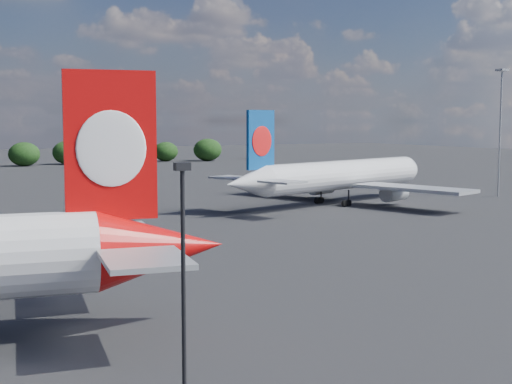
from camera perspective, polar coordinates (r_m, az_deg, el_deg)
name	(u,v)px	position (r m, az deg, el deg)	size (l,w,h in m)	color
china_southern_airliner	(336,176)	(109.51, 6.41, 1.25)	(42.86, 41.11, 14.23)	silver
apron_lamp_post	(184,305)	(25.41, -5.81, -9.01)	(0.55, 0.30, 11.35)	black
floodlight_mast_near	(501,114)	(126.68, 18.99, 5.92)	(1.60, 1.60, 21.38)	gray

